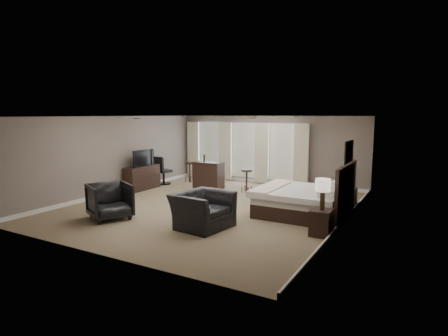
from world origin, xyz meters
The scene contains 16 objects.
room centered at (0.00, 0.00, 1.30)m, with size 7.60×8.60×2.64m.
window_bay centered at (-1.00, 4.11, 1.20)m, with size 5.25×0.20×2.30m.
bed centered at (2.58, 0.45, 0.71)m, with size 2.25×2.14×1.43m, color silver.
nightstand_near centered at (3.47, -1.00, 0.29)m, with size 0.43×0.53×0.58m, color black.
nightstand_far centered at (3.47, 1.90, 0.28)m, with size 0.42×0.51×0.56m, color black.
lamp_near centered at (3.47, -1.00, 0.92)m, with size 0.34×0.34×0.69m, color beige.
lamp_far centered at (3.47, 1.90, 0.88)m, with size 0.32×0.32×0.65m, color beige.
wall_art centered at (3.70, 0.45, 1.75)m, with size 0.04×0.96×0.56m, color slate.
dresser centered at (-3.45, 0.93, 0.42)m, with size 0.47×1.45×0.84m, color black.
tv centered at (-3.45, 0.93, 0.91)m, with size 1.03×0.59×0.13m, color black.
armchair_near centered at (0.86, -1.80, 0.56)m, with size 1.29×0.84×1.13m, color black.
armchair_far centered at (-1.61, -2.34, 0.51)m, with size 0.98×0.92×1.01m, color black.
bar_counter centered at (-1.54, 2.33, 0.48)m, with size 1.10×0.57×0.96m, color black.
bar_stool_left centered at (-2.80, 2.98, 0.39)m, with size 0.37×0.37×0.78m, color black.
bar_stool_right centered at (0.01, 2.31, 0.40)m, with size 0.38×0.38×0.80m, color black.
desk_chair centered at (-3.42, 2.12, 0.54)m, with size 0.55×0.55×1.08m, color black.
Camera 1 is at (5.53, -9.04, 2.67)m, focal length 30.00 mm.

